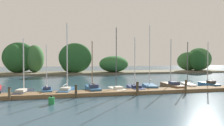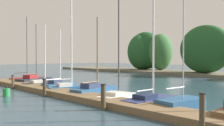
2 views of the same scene
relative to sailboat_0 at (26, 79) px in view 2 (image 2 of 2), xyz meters
name	(u,v)px [view 2 (image 2 of 2)]	position (x,y,z in m)	size (l,w,h in m)	color
dock_pier	(85,97)	(13.40, -2.31, -0.16)	(29.89, 1.80, 0.35)	brown
sailboat_0	(26,79)	(0.00, 0.00, 0.00)	(1.59, 3.41, 7.16)	maroon
sailboat_1	(35,80)	(2.46, -0.20, 0.04)	(2.21, 4.01, 6.11)	#232833
sailboat_2	(43,83)	(5.24, -0.77, -0.01)	(1.26, 3.88, 5.70)	#232833
sailboat_3	(59,85)	(7.46, -0.48, -0.01)	(1.51, 3.23, 5.12)	#285684
sailboat_4	(70,86)	(9.56, -0.80, 0.09)	(1.80, 3.64, 7.47)	#285684
sailboat_5	(96,89)	(12.31, -0.45, 0.04)	(1.59, 4.06, 5.61)	#285684
sailboat_6	(118,94)	(14.98, -0.92, 0.02)	(1.70, 3.19, 7.11)	silver
sailboat_7	(151,99)	(17.26, -0.50, -0.01)	(1.39, 3.93, 6.15)	navy
sailboat_8	(182,102)	(19.13, -0.36, 0.01)	(1.68, 2.95, 7.65)	#285684
mooring_piling_1	(13,82)	(4.87, -3.43, 0.25)	(0.24, 0.24, 1.16)	brown
mooring_piling_2	(44,88)	(10.53, -3.54, 0.28)	(0.25, 0.25, 1.22)	#3D3323
mooring_piling_3	(103,97)	(16.49, -3.50, 0.34)	(0.29, 0.29, 1.34)	#4C3D28
mooring_piling_4	(202,114)	(21.73, -3.63, 0.40)	(0.23, 0.23, 1.45)	#4C3D28
channel_buoy_0	(6,92)	(8.63, -5.38, -0.05)	(0.47, 0.47, 0.71)	#23843D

